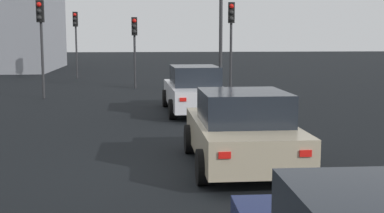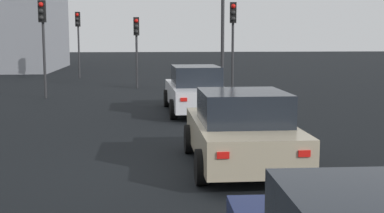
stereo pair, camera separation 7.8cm
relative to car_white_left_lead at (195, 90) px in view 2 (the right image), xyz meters
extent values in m
cube|color=black|center=(-7.94, 1.70, -0.87)|extent=(160.00, 160.00, 0.20)
cube|color=silver|center=(0.06, 0.00, -0.16)|extent=(4.78, 1.83, 0.70)
cube|color=#1E232B|center=(-0.18, 0.00, 0.51)|extent=(2.16, 1.57, 0.65)
cylinder|color=black|center=(1.55, -0.84, -0.45)|extent=(0.64, 0.23, 0.64)
cylinder|color=black|center=(1.52, 0.90, -0.45)|extent=(0.64, 0.23, 0.64)
cylinder|color=black|center=(-1.39, -0.90, -0.45)|extent=(0.64, 0.23, 0.64)
cylinder|color=black|center=(-1.43, 0.84, -0.45)|extent=(0.64, 0.23, 0.64)
cube|color=red|center=(-2.31, -0.67, -0.04)|extent=(0.03, 0.20, 0.11)
cube|color=red|center=(-2.34, 0.58, -0.04)|extent=(0.03, 0.20, 0.11)
cube|color=tan|center=(-7.46, -0.15, -0.18)|extent=(4.07, 1.88, 0.66)
cube|color=#1E232B|center=(-7.66, -0.14, 0.46)|extent=(1.84, 1.64, 0.62)
cylinder|color=black|center=(-6.21, -1.08, -0.45)|extent=(0.64, 0.22, 0.64)
cylinder|color=black|center=(-6.19, 0.77, -0.45)|extent=(0.64, 0.22, 0.64)
cylinder|color=black|center=(-8.72, -1.06, -0.45)|extent=(0.64, 0.22, 0.64)
cylinder|color=black|center=(-8.71, 0.79, -0.45)|extent=(0.64, 0.22, 0.64)
cube|color=red|center=(-9.50, -0.79, -0.06)|extent=(0.03, 0.20, 0.11)
cube|color=red|center=(-9.49, 0.53, -0.06)|extent=(0.03, 0.20, 0.11)
cylinder|color=#2D2D30|center=(8.55, 2.07, 0.56)|extent=(0.11, 0.11, 2.66)
cube|color=black|center=(8.49, 2.07, 2.34)|extent=(0.21, 0.29, 0.90)
sphere|color=red|center=(8.38, 2.07, 2.61)|extent=(0.20, 0.20, 0.20)
sphere|color=black|center=(8.38, 2.07, 2.34)|extent=(0.20, 0.20, 0.20)
sphere|color=black|center=(8.38, 2.07, 2.07)|extent=(0.20, 0.20, 0.20)
cylinder|color=#2D2D30|center=(15.26, 5.74, 0.84)|extent=(0.11, 0.11, 3.22)
cube|color=black|center=(15.20, 5.75, 2.90)|extent=(0.23, 0.30, 0.90)
sphere|color=red|center=(15.09, 5.76, 3.17)|extent=(0.20, 0.20, 0.20)
sphere|color=black|center=(15.09, 5.76, 2.90)|extent=(0.20, 0.20, 0.20)
sphere|color=black|center=(15.09, 5.76, 2.63)|extent=(0.20, 0.20, 0.20)
cylinder|color=#2D2D30|center=(4.67, 5.90, 0.82)|extent=(0.11, 0.11, 3.19)
cube|color=black|center=(4.61, 5.91, 2.87)|extent=(0.24, 0.30, 0.90)
sphere|color=red|center=(4.50, 5.92, 3.14)|extent=(0.20, 0.20, 0.20)
sphere|color=black|center=(4.50, 5.92, 2.87)|extent=(0.20, 0.20, 0.20)
sphere|color=black|center=(4.50, 5.92, 2.60)|extent=(0.20, 0.20, 0.20)
cylinder|color=#2D2D30|center=(5.13, -2.20, 0.83)|extent=(0.11, 0.11, 3.19)
cube|color=black|center=(5.07, -2.20, 2.87)|extent=(0.23, 0.30, 0.90)
sphere|color=red|center=(4.96, -2.18, 3.14)|extent=(0.20, 0.20, 0.20)
sphere|color=black|center=(4.96, -2.18, 2.87)|extent=(0.20, 0.20, 0.20)
sphere|color=black|center=(4.96, -2.18, 2.60)|extent=(0.20, 0.20, 0.20)
cylinder|color=#2D2D30|center=(6.50, -1.96, 3.27)|extent=(0.16, 0.16, 8.09)
cube|color=gray|center=(24.90, 11.70, 4.74)|extent=(11.85, 6.48, 11.02)
camera|label=1|loc=(-17.37, 1.88, 1.81)|focal=47.80mm
camera|label=2|loc=(-17.37, 1.80, 1.81)|focal=47.80mm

